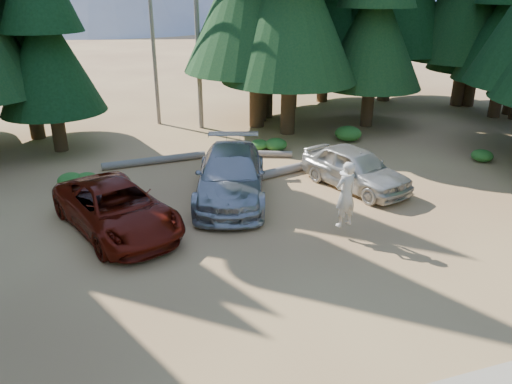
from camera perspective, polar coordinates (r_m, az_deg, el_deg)
ground at (r=13.49m, az=3.75°, el=-8.55°), size 160.00×160.00×0.00m
forest_belt_north at (r=26.97m, az=-8.15°, el=7.42°), size 36.00×7.00×22.00m
snag_front at (r=25.72m, az=-6.84°, el=20.32°), size 0.24×0.24×12.00m
snag_back at (r=26.94m, az=-11.80°, el=17.99°), size 0.20×0.20×10.00m
red_pickup at (r=15.64m, az=-15.68°, el=-1.79°), size 4.07×5.78×1.46m
silver_minivan_center at (r=17.39m, az=-2.89°, el=1.94°), size 3.98×6.20×1.67m
silver_minivan_right at (r=18.65m, az=11.26°, el=2.71°), size 3.10×4.78×1.52m
frisbee_player at (r=14.69m, az=10.20°, el=-0.24°), size 0.83×0.66×2.00m
log_left at (r=21.36m, az=-11.48°, el=3.56°), size 4.34×0.59×0.31m
log_mid at (r=21.88m, az=-0.18°, el=4.43°), size 3.17×1.49×0.27m
log_right at (r=20.68m, az=6.71°, el=3.28°), size 5.30×1.72×0.35m
shrub_far_left at (r=19.78m, az=-20.45°, el=1.30°), size 0.93×0.93×0.51m
shrub_left at (r=19.66m, az=-18.83°, el=1.36°), size 0.89×0.89×0.49m
shrub_center_left at (r=18.86m, az=-16.20°, el=1.02°), size 1.14×1.14×0.63m
shrub_center_right at (r=22.82m, az=0.38°, el=5.44°), size 0.83×0.83×0.45m
shrub_right at (r=22.70m, az=2.30°, el=5.46°), size 1.00×1.00×0.55m
shrub_far_right at (r=24.53m, az=10.49°, el=6.59°), size 1.27×1.27×0.70m
shrub_edge_east at (r=23.33m, az=24.43°, el=3.81°), size 0.90×0.90×0.49m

